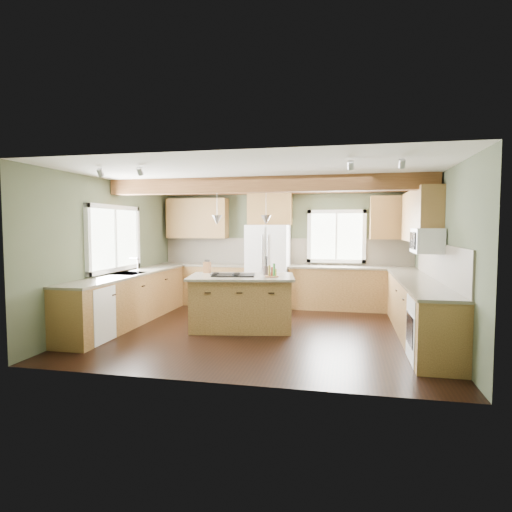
# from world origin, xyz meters

# --- Properties ---
(floor) EXTENTS (5.60, 5.60, 0.00)m
(floor) POSITION_xyz_m (0.00, 0.00, 0.00)
(floor) COLOR black
(floor) RESTS_ON ground
(ceiling) EXTENTS (5.60, 5.60, 0.00)m
(ceiling) POSITION_xyz_m (0.00, 0.00, 2.60)
(ceiling) COLOR silver
(ceiling) RESTS_ON wall_back
(wall_back) EXTENTS (5.60, 0.00, 5.60)m
(wall_back) POSITION_xyz_m (0.00, 2.50, 1.30)
(wall_back) COLOR #485139
(wall_back) RESTS_ON ground
(wall_left) EXTENTS (0.00, 5.00, 5.00)m
(wall_left) POSITION_xyz_m (-2.80, 0.00, 1.30)
(wall_left) COLOR #485139
(wall_left) RESTS_ON ground
(wall_right) EXTENTS (0.00, 5.00, 5.00)m
(wall_right) POSITION_xyz_m (2.80, 0.00, 1.30)
(wall_right) COLOR #485139
(wall_right) RESTS_ON ground
(ceiling_beam) EXTENTS (5.55, 0.26, 0.26)m
(ceiling_beam) POSITION_xyz_m (0.00, 0.10, 2.47)
(ceiling_beam) COLOR #562F18
(ceiling_beam) RESTS_ON ceiling
(soffit_trim) EXTENTS (5.55, 0.20, 0.10)m
(soffit_trim) POSITION_xyz_m (0.00, 2.40, 2.54)
(soffit_trim) COLOR #562F18
(soffit_trim) RESTS_ON ceiling
(backsplash_back) EXTENTS (5.58, 0.03, 0.58)m
(backsplash_back) POSITION_xyz_m (0.00, 2.48, 1.21)
(backsplash_back) COLOR brown
(backsplash_back) RESTS_ON wall_back
(backsplash_right) EXTENTS (0.03, 3.70, 0.58)m
(backsplash_right) POSITION_xyz_m (2.78, 0.05, 1.21)
(backsplash_right) COLOR brown
(backsplash_right) RESTS_ON wall_right
(base_cab_back_left) EXTENTS (2.02, 0.60, 0.88)m
(base_cab_back_left) POSITION_xyz_m (-1.79, 2.20, 0.44)
(base_cab_back_left) COLOR brown
(base_cab_back_left) RESTS_ON floor
(counter_back_left) EXTENTS (2.06, 0.64, 0.04)m
(counter_back_left) POSITION_xyz_m (-1.79, 2.20, 0.90)
(counter_back_left) COLOR #4E4839
(counter_back_left) RESTS_ON base_cab_back_left
(base_cab_back_right) EXTENTS (2.62, 0.60, 0.88)m
(base_cab_back_right) POSITION_xyz_m (1.49, 2.20, 0.44)
(base_cab_back_right) COLOR brown
(base_cab_back_right) RESTS_ON floor
(counter_back_right) EXTENTS (2.66, 0.64, 0.04)m
(counter_back_right) POSITION_xyz_m (1.49, 2.20, 0.90)
(counter_back_right) COLOR #4E4839
(counter_back_right) RESTS_ON base_cab_back_right
(base_cab_left) EXTENTS (0.60, 3.70, 0.88)m
(base_cab_left) POSITION_xyz_m (-2.50, 0.05, 0.44)
(base_cab_left) COLOR brown
(base_cab_left) RESTS_ON floor
(counter_left) EXTENTS (0.64, 3.74, 0.04)m
(counter_left) POSITION_xyz_m (-2.50, 0.05, 0.90)
(counter_left) COLOR #4E4839
(counter_left) RESTS_ON base_cab_left
(base_cab_right) EXTENTS (0.60, 3.70, 0.88)m
(base_cab_right) POSITION_xyz_m (2.50, 0.05, 0.44)
(base_cab_right) COLOR brown
(base_cab_right) RESTS_ON floor
(counter_right) EXTENTS (0.64, 3.74, 0.04)m
(counter_right) POSITION_xyz_m (2.50, 0.05, 0.90)
(counter_right) COLOR #4E4839
(counter_right) RESTS_ON base_cab_right
(upper_cab_back_left) EXTENTS (1.40, 0.35, 0.90)m
(upper_cab_back_left) POSITION_xyz_m (-1.99, 2.33, 1.95)
(upper_cab_back_left) COLOR brown
(upper_cab_back_left) RESTS_ON wall_back
(upper_cab_over_fridge) EXTENTS (0.96, 0.35, 0.70)m
(upper_cab_over_fridge) POSITION_xyz_m (-0.30, 2.33, 2.15)
(upper_cab_over_fridge) COLOR brown
(upper_cab_over_fridge) RESTS_ON wall_back
(upper_cab_right) EXTENTS (0.35, 2.20, 0.90)m
(upper_cab_right) POSITION_xyz_m (2.62, 0.90, 1.95)
(upper_cab_right) COLOR brown
(upper_cab_right) RESTS_ON wall_right
(upper_cab_back_corner) EXTENTS (0.90, 0.35, 0.90)m
(upper_cab_back_corner) POSITION_xyz_m (2.30, 2.33, 1.95)
(upper_cab_back_corner) COLOR brown
(upper_cab_back_corner) RESTS_ON wall_back
(window_left) EXTENTS (0.04, 1.60, 1.05)m
(window_left) POSITION_xyz_m (-2.78, 0.05, 1.55)
(window_left) COLOR white
(window_left) RESTS_ON wall_left
(window_back) EXTENTS (1.10, 0.04, 1.00)m
(window_back) POSITION_xyz_m (1.15, 2.48, 1.55)
(window_back) COLOR white
(window_back) RESTS_ON wall_back
(sink) EXTENTS (0.50, 0.65, 0.03)m
(sink) POSITION_xyz_m (-2.50, 0.05, 0.91)
(sink) COLOR #262628
(sink) RESTS_ON counter_left
(faucet) EXTENTS (0.02, 0.02, 0.28)m
(faucet) POSITION_xyz_m (-2.32, 0.05, 1.05)
(faucet) COLOR #B2B2B7
(faucet) RESTS_ON sink
(dishwasher) EXTENTS (0.60, 0.60, 0.84)m
(dishwasher) POSITION_xyz_m (-2.49, -1.25, 0.43)
(dishwasher) COLOR white
(dishwasher) RESTS_ON floor
(oven) EXTENTS (0.60, 0.72, 0.84)m
(oven) POSITION_xyz_m (2.49, -1.25, 0.43)
(oven) COLOR white
(oven) RESTS_ON floor
(microwave) EXTENTS (0.40, 0.70, 0.38)m
(microwave) POSITION_xyz_m (2.58, -0.05, 1.55)
(microwave) COLOR white
(microwave) RESTS_ON wall_right
(pendant_left) EXTENTS (0.18, 0.18, 0.16)m
(pendant_left) POSITION_xyz_m (-0.81, 0.03, 1.88)
(pendant_left) COLOR #B2B2B7
(pendant_left) RESTS_ON ceiling
(pendant_right) EXTENTS (0.18, 0.18, 0.16)m
(pendant_right) POSITION_xyz_m (0.01, 0.17, 1.88)
(pendant_right) COLOR #B2B2B7
(pendant_right) RESTS_ON ceiling
(refrigerator) EXTENTS (0.90, 0.74, 1.80)m
(refrigerator) POSITION_xyz_m (-0.30, 2.12, 0.90)
(refrigerator) COLOR white
(refrigerator) RESTS_ON floor
(island) EXTENTS (1.83, 1.30, 0.88)m
(island) POSITION_xyz_m (-0.40, 0.10, 0.44)
(island) COLOR brown
(island) RESTS_ON floor
(island_top) EXTENTS (1.96, 1.43, 0.04)m
(island_top) POSITION_xyz_m (-0.40, 0.10, 0.90)
(island_top) COLOR #4E4839
(island_top) RESTS_ON island
(cooktop) EXTENTS (0.80, 0.60, 0.02)m
(cooktop) POSITION_xyz_m (-0.54, 0.08, 0.93)
(cooktop) COLOR black
(cooktop) RESTS_ON island_top
(knife_block) EXTENTS (0.13, 0.11, 0.20)m
(knife_block) POSITION_xyz_m (-1.12, 0.38, 1.02)
(knife_block) COLOR #56351A
(knife_block) RESTS_ON island_top
(utensil_crock) EXTENTS (0.14, 0.14, 0.15)m
(utensil_crock) POSITION_xyz_m (-0.02, 0.37, 0.99)
(utensil_crock) COLOR #443C36
(utensil_crock) RESTS_ON island_top
(bottle_tray) EXTENTS (0.27, 0.27, 0.22)m
(bottle_tray) POSITION_xyz_m (0.14, 0.04, 1.03)
(bottle_tray) COLOR brown
(bottle_tray) RESTS_ON island_top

